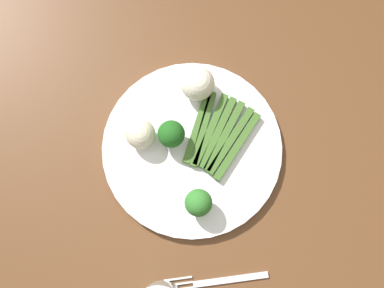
{
  "coord_description": "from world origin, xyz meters",
  "views": [
    {
      "loc": [
        -0.17,
        0.01,
        1.53
      ],
      "look_at": [
        0.0,
        0.01,
        0.77
      ],
      "focal_mm": 43.97,
      "sensor_mm": 36.0,
      "label": 1
    }
  ],
  "objects_px": {
    "broccoli_left": "(171,134)",
    "plate": "(192,146)",
    "asparagus_bundle": "(217,134)",
    "broccoli_right": "(199,203)",
    "cauliflower_mid": "(141,134)",
    "cauliflower_front": "(197,84)",
    "fork": "(215,282)",
    "dining_table": "(197,161)"
  },
  "relations": [
    {
      "from": "broccoli_right",
      "to": "fork",
      "type": "distance_m",
      "value": 0.13
    },
    {
      "from": "dining_table",
      "to": "plate",
      "type": "distance_m",
      "value": 0.12
    },
    {
      "from": "broccoli_left",
      "to": "cauliflower_mid",
      "type": "xyz_separation_m",
      "value": [
        0.0,
        0.05,
        -0.01
      ]
    },
    {
      "from": "dining_table",
      "to": "cauliflower_mid",
      "type": "height_order",
      "value": "cauliflower_mid"
    },
    {
      "from": "asparagus_bundle",
      "to": "fork",
      "type": "height_order",
      "value": "asparagus_bundle"
    },
    {
      "from": "fork",
      "to": "broccoli_left",
      "type": "bearing_deg",
      "value": -80.68
    },
    {
      "from": "broccoli_right",
      "to": "asparagus_bundle",
      "type": "bearing_deg",
      "value": -15.3
    },
    {
      "from": "plate",
      "to": "cauliflower_mid",
      "type": "bearing_deg",
      "value": 81.64
    },
    {
      "from": "cauliflower_mid",
      "to": "fork",
      "type": "xyz_separation_m",
      "value": [
        -0.23,
        -0.12,
        -0.04
      ]
    },
    {
      "from": "broccoli_left",
      "to": "broccoli_right",
      "type": "bearing_deg",
      "value": -158.52
    },
    {
      "from": "asparagus_bundle",
      "to": "cauliflower_mid",
      "type": "bearing_deg",
      "value": 116.84
    },
    {
      "from": "broccoli_left",
      "to": "fork",
      "type": "bearing_deg",
      "value": -163.49
    },
    {
      "from": "cauliflower_front",
      "to": "broccoli_right",
      "type": "bearing_deg",
      "value": -179.54
    },
    {
      "from": "asparagus_bundle",
      "to": "cauliflower_front",
      "type": "bearing_deg",
      "value": 47.46
    },
    {
      "from": "broccoli_left",
      "to": "fork",
      "type": "distance_m",
      "value": 0.24
    },
    {
      "from": "plate",
      "to": "cauliflower_front",
      "type": "distance_m",
      "value": 0.1
    },
    {
      "from": "cauliflower_front",
      "to": "cauliflower_mid",
      "type": "bearing_deg",
      "value": 132.71
    },
    {
      "from": "broccoli_left",
      "to": "cauliflower_front",
      "type": "xyz_separation_m",
      "value": [
        0.09,
        -0.04,
        -0.0
      ]
    },
    {
      "from": "broccoli_right",
      "to": "cauliflower_mid",
      "type": "height_order",
      "value": "broccoli_right"
    },
    {
      "from": "asparagus_bundle",
      "to": "broccoli_right",
      "type": "relative_size",
      "value": 2.89
    },
    {
      "from": "asparagus_bundle",
      "to": "fork",
      "type": "xyz_separation_m",
      "value": [
        -0.24,
        0.01,
        -0.02
      ]
    },
    {
      "from": "dining_table",
      "to": "plate",
      "type": "bearing_deg",
      "value": 63.94
    },
    {
      "from": "cauliflower_mid",
      "to": "cauliflower_front",
      "type": "bearing_deg",
      "value": -47.29
    },
    {
      "from": "asparagus_bundle",
      "to": "fork",
      "type": "distance_m",
      "value": 0.24
    },
    {
      "from": "broccoli_left",
      "to": "broccoli_right",
      "type": "distance_m",
      "value": 0.12
    },
    {
      "from": "broccoli_left",
      "to": "cauliflower_front",
      "type": "bearing_deg",
      "value": -25.74
    },
    {
      "from": "broccoli_right",
      "to": "dining_table",
      "type": "bearing_deg",
      "value": 0.22
    },
    {
      "from": "broccoli_left",
      "to": "cauliflower_front",
      "type": "height_order",
      "value": "cauliflower_front"
    },
    {
      "from": "plate",
      "to": "broccoli_left",
      "type": "height_order",
      "value": "broccoli_left"
    },
    {
      "from": "asparagus_bundle",
      "to": "broccoli_right",
      "type": "height_order",
      "value": "broccoli_right"
    },
    {
      "from": "cauliflower_front",
      "to": "dining_table",
      "type": "bearing_deg",
      "value": -179.31
    },
    {
      "from": "plate",
      "to": "fork",
      "type": "bearing_deg",
      "value": -170.96
    },
    {
      "from": "asparagus_bundle",
      "to": "broccoli_right",
      "type": "distance_m",
      "value": 0.12
    },
    {
      "from": "broccoli_right",
      "to": "cauliflower_mid",
      "type": "distance_m",
      "value": 0.15
    },
    {
      "from": "broccoli_left",
      "to": "fork",
      "type": "xyz_separation_m",
      "value": [
        -0.23,
        -0.07,
        -0.04
      ]
    },
    {
      "from": "fork",
      "to": "asparagus_bundle",
      "type": "bearing_deg",
      "value": -98.81
    },
    {
      "from": "cauliflower_mid",
      "to": "fork",
      "type": "relative_size",
      "value": 0.29
    },
    {
      "from": "cauliflower_front",
      "to": "broccoli_left",
      "type": "bearing_deg",
      "value": 154.26
    },
    {
      "from": "asparagus_bundle",
      "to": "broccoli_right",
      "type": "xyz_separation_m",
      "value": [
        -0.12,
        0.03,
        0.02
      ]
    },
    {
      "from": "plate",
      "to": "broccoli_right",
      "type": "bearing_deg",
      "value": -174.29
    },
    {
      "from": "broccoli_left",
      "to": "plate",
      "type": "bearing_deg",
      "value": -107.21
    },
    {
      "from": "dining_table",
      "to": "cauliflower_front",
      "type": "relative_size",
      "value": 22.71
    }
  ]
}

